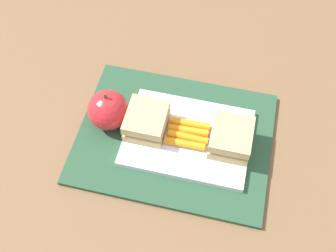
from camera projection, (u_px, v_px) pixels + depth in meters
The scene contains 7 objects.
ground_plane at pixel (174, 139), 0.80m from camera, with size 2.40×2.40×0.00m, color brown.
lunchbag_mat at pixel (174, 138), 0.79m from camera, with size 0.36×0.28×0.01m, color #284C33.
food_tray at pixel (188, 137), 0.78m from camera, with size 0.23×0.17×0.01m, color white.
sandwich_half_left at pixel (231, 138), 0.75m from camera, with size 0.07×0.08×0.04m.
sandwich_half_right at pixel (146, 121), 0.77m from camera, with size 0.07×0.08×0.04m.
carrot_sticks_bundle at pixel (188, 134), 0.77m from camera, with size 0.08×0.06×0.02m.
apple at pixel (108, 110), 0.78m from camera, with size 0.08×0.08×0.09m.
Camera 1 is at (-0.08, 0.40, 0.69)m, focal length 44.90 mm.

